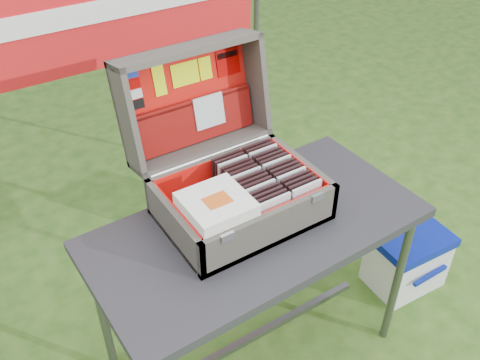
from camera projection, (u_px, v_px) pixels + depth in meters
ground at (234, 352)px, 2.50m from camera, size 80.00×80.00×0.00m
table at (255, 295)px, 2.26m from camera, size 1.29×0.67×0.80m
table_top at (257, 229)px, 2.03m from camera, size 1.29×0.67×0.04m
table_leg_fr at (397, 281)px, 2.35m from camera, size 0.04×0.04×0.76m
table_leg_bl at (103, 316)px, 2.20m from camera, size 0.04×0.04×0.76m
table_leg_br at (321, 216)px, 2.70m from camera, size 0.04×0.04×0.76m
table_brace at (254, 336)px, 2.43m from camera, size 1.13×0.03×0.03m
suitcase at (232, 148)px, 1.93m from camera, size 0.59×0.58×0.55m
suitcase_base_bottom at (241, 213)px, 2.05m from camera, size 0.59×0.42×0.02m
suitcase_base_wall_front at (272, 229)px, 1.88m from camera, size 0.59×0.02×0.16m
suitcase_base_wall_back at (214, 173)px, 2.15m from camera, size 0.59×0.02×0.16m
suitcase_base_wall_left at (174, 227)px, 1.89m from camera, size 0.02×0.42×0.16m
suitcase_base_wall_right at (300, 175)px, 2.14m from camera, size 0.02×0.42×0.16m
suitcase_liner_floor at (241, 210)px, 2.05m from camera, size 0.54×0.38×0.01m
suitcase_latch_left at (227, 237)px, 1.75m from camera, size 0.05×0.01×0.03m
suitcase_latch_right at (317, 198)px, 1.91m from camera, size 0.05×0.01×0.03m
suitcase_hinge at (212, 155)px, 2.11m from camera, size 0.53×0.02×0.02m
suitcase_lid_back at (187, 97)px, 2.13m from camera, size 0.59×0.11×0.42m
suitcase_lid_rim_far at (187, 49)px, 1.98m from camera, size 0.59×0.16×0.06m
suitcase_lid_rim_near at (202, 147)px, 2.16m from camera, size 0.59×0.16×0.06m
suitcase_lid_rim_left at (127, 121)px, 1.95m from camera, size 0.02×0.24×0.45m
suitcase_lid_rim_right at (255, 82)px, 2.20m from camera, size 0.02×0.24×0.45m
suitcase_lid_liner at (188, 97)px, 2.11m from camera, size 0.54×0.08×0.36m
suitcase_liner_wall_front at (269, 225)px, 1.88m from camera, size 0.54×0.01×0.13m
suitcase_liner_wall_back at (216, 173)px, 2.13m from camera, size 0.54×0.01×0.13m
suitcase_liner_wall_left at (177, 223)px, 1.89m from camera, size 0.01×0.38×0.13m
suitcase_liner_wall_right at (298, 174)px, 2.12m from camera, size 0.01×0.38×0.13m
suitcase_lid_pocket at (194, 122)px, 2.14m from camera, size 0.52×0.07×0.17m
suitcase_pocket_edge at (192, 102)px, 2.10m from camera, size 0.51×0.02×0.02m
suitcase_pocket_cd at (209, 111)px, 2.14m from camera, size 0.13×0.04×0.13m
lid_sticker_cc_a at (130, 73)px, 1.95m from camera, size 0.06×0.01×0.04m
lid_sticker_cc_b at (133, 84)px, 1.97m from camera, size 0.06×0.01×0.04m
lid_sticker_cc_c at (135, 94)px, 1.98m from camera, size 0.06×0.01×0.04m
lid_sticker_cc_d at (137, 105)px, 2.00m from camera, size 0.06×0.01×0.04m
lid_card_neon_tall at (159, 81)px, 2.02m from camera, size 0.05×0.03×0.11m
lid_card_neon_main at (185, 74)px, 2.07m from camera, size 0.12×0.02×0.09m
lid_card_neon_small at (205, 68)px, 2.10m from camera, size 0.05×0.02×0.09m
lid_sticker_band at (228, 62)px, 2.15m from camera, size 0.11×0.02×0.10m
lid_sticker_band_bar at (227, 55)px, 2.14m from camera, size 0.09×0.01×0.02m
cd_left_0 at (274, 215)px, 1.91m from camera, size 0.13×0.01×0.15m
cd_left_1 at (271, 211)px, 1.92m from camera, size 0.13×0.01×0.15m
cd_left_2 at (267, 208)px, 1.94m from camera, size 0.13×0.01×0.15m
cd_left_3 at (263, 204)px, 1.95m from camera, size 0.13×0.01×0.15m
cd_left_4 at (260, 201)px, 1.97m from camera, size 0.13×0.01×0.15m
cd_left_5 at (256, 197)px, 1.98m from camera, size 0.13×0.01×0.15m
cd_left_6 at (253, 194)px, 2.00m from camera, size 0.13×0.01×0.15m
cd_left_7 at (249, 191)px, 2.01m from camera, size 0.13×0.01×0.15m
cd_left_8 at (246, 188)px, 2.03m from camera, size 0.13×0.01×0.15m
cd_left_9 at (243, 185)px, 2.04m from camera, size 0.13×0.01×0.15m
cd_left_10 at (239, 182)px, 2.06m from camera, size 0.13×0.01×0.15m
cd_left_11 at (236, 179)px, 2.08m from camera, size 0.13×0.01×0.15m
cd_left_12 at (233, 176)px, 2.09m from camera, size 0.13×0.01×0.15m
cd_left_13 at (230, 173)px, 2.11m from camera, size 0.13×0.01×0.15m
cd_left_14 at (227, 170)px, 2.12m from camera, size 0.13×0.01×0.15m
cd_right_0 at (306, 201)px, 1.97m from camera, size 0.13×0.01×0.15m
cd_right_1 at (302, 198)px, 1.98m from camera, size 0.13×0.01×0.15m
cd_right_2 at (298, 194)px, 2.00m from camera, size 0.13×0.01×0.15m
cd_right_3 at (294, 191)px, 2.01m from camera, size 0.13×0.01×0.15m
cd_right_4 at (291, 188)px, 2.03m from camera, size 0.13×0.01×0.15m
cd_right_5 at (287, 185)px, 2.04m from camera, size 0.13×0.01×0.15m
cd_right_6 at (283, 182)px, 2.06m from camera, size 0.13×0.01×0.15m
cd_right_7 at (280, 179)px, 2.08m from camera, size 0.13×0.01×0.15m
cd_right_8 at (276, 176)px, 2.09m from camera, size 0.13×0.01×0.15m
cd_right_9 at (273, 173)px, 2.11m from camera, size 0.13×0.01×0.15m
cd_right_10 at (269, 170)px, 2.12m from camera, size 0.13×0.01×0.15m
cd_right_11 at (266, 167)px, 2.14m from camera, size 0.13×0.01×0.15m
cd_right_12 at (263, 164)px, 2.15m from camera, size 0.13×0.01×0.15m
cd_right_13 at (259, 161)px, 2.17m from camera, size 0.13×0.01×0.15m
cd_right_14 at (256, 159)px, 2.18m from camera, size 0.13×0.01×0.15m
songbook_0 at (216, 208)px, 1.84m from camera, size 0.22×0.22×0.00m
songbook_1 at (216, 207)px, 1.84m from camera, size 0.22×0.22×0.00m
songbook_2 at (216, 206)px, 1.84m from camera, size 0.22×0.22×0.00m
songbook_3 at (216, 205)px, 1.84m from camera, size 0.22×0.22×0.00m
songbook_4 at (216, 204)px, 1.83m from camera, size 0.22×0.22×0.00m
songbook_5 at (216, 203)px, 1.83m from camera, size 0.22×0.22×0.00m
songbook_6 at (216, 202)px, 1.83m from camera, size 0.22×0.22×0.00m
songbook_7 at (216, 201)px, 1.82m from camera, size 0.22×0.22×0.00m
songbook_8 at (216, 199)px, 1.82m from camera, size 0.22×0.22×0.00m
songbook_graphic at (217, 200)px, 1.81m from camera, size 0.09×0.07×0.00m
cooler at (407, 259)px, 2.75m from camera, size 0.39×0.31×0.33m
cooler_body at (406, 262)px, 2.77m from camera, size 0.37×0.29×0.29m
cooler_lid at (412, 239)px, 2.67m from camera, size 0.39×0.31×0.04m
cooler_handle at (430, 276)px, 2.64m from camera, size 0.22×0.02×0.02m
cardboard_box at (265, 207)px, 2.99m from camera, size 0.44×0.21×0.46m
banner_post_right at (256, 58)px, 3.09m from camera, size 0.03×0.03×1.70m
banner at (105, 9)px, 2.44m from camera, size 1.60×0.02×0.55m
banner_text at (106, 10)px, 2.44m from camera, size 1.20×0.00×0.10m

